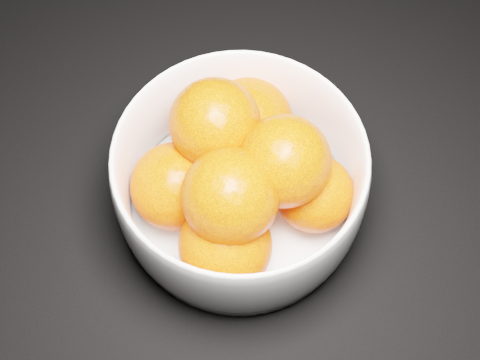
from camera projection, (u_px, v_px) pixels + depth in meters
bowl at (240, 183)px, 0.59m from camera, size 0.22×0.22×0.11m
orange_pile at (238, 173)px, 0.58m from camera, size 0.17×0.17×0.13m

